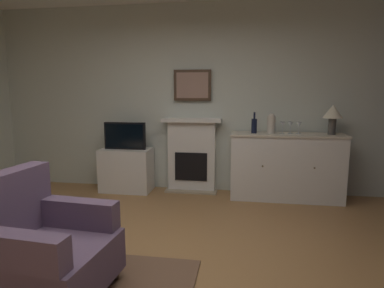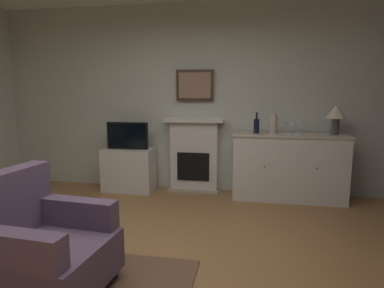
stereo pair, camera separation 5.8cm
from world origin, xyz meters
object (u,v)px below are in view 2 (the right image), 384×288
at_px(wine_glass_center, 293,125).
at_px(armchair, 41,246).
at_px(tv_set, 127,136).
at_px(framed_picture, 195,85).
at_px(table_lamp, 336,114).
at_px(sideboard_cabinet, 288,167).
at_px(wine_glass_right, 302,125).
at_px(fireplace_unit, 194,155).
at_px(tv_cabinet, 129,170).
at_px(vase_decorative, 274,124).
at_px(wine_glass_left, 285,125).
at_px(wine_bottle, 256,126).

xyz_separation_m(wine_glass_center, armchair, (-2.03, -2.59, -0.66)).
bearing_deg(wine_glass_center, tv_set, -179.85).
bearing_deg(framed_picture, table_lamp, -6.59).
relative_size(sideboard_cabinet, wine_glass_right, 9.31).
distance_m(fireplace_unit, tv_cabinet, 1.01).
bearing_deg(table_lamp, framed_picture, 173.41).
bearing_deg(vase_decorative, framed_picture, 166.41).
xyz_separation_m(sideboard_cabinet, wine_glass_right, (0.14, -0.00, 0.58)).
xyz_separation_m(tv_cabinet, tv_set, (-0.00, -0.02, 0.52)).
bearing_deg(framed_picture, wine_glass_left, -12.15).
relative_size(table_lamp, tv_cabinet, 0.53).
distance_m(fireplace_unit, armchair, 2.85).
height_order(framed_picture, armchair, framed_picture).
xyz_separation_m(fireplace_unit, tv_cabinet, (-0.98, -0.16, -0.23)).
bearing_deg(table_lamp, vase_decorative, -176.41).
bearing_deg(tv_set, sideboard_cabinet, 0.20).
bearing_deg(wine_glass_left, tv_cabinet, 178.28).
bearing_deg(sideboard_cabinet, vase_decorative, -167.52).
height_order(wine_glass_center, tv_cabinet, wine_glass_center).
height_order(framed_picture, vase_decorative, framed_picture).
height_order(fireplace_unit, armchair, fireplace_unit).
distance_m(table_lamp, vase_decorative, 0.81).
distance_m(tv_cabinet, armchair, 2.63).
bearing_deg(wine_glass_center, tv_cabinet, 179.59).
bearing_deg(table_lamp, wine_bottle, -178.72).
bearing_deg(tv_set, wine_glass_right, 0.09).
bearing_deg(wine_glass_right, armchair, -129.56).
bearing_deg(wine_glass_right, framed_picture, 171.38).
distance_m(sideboard_cabinet, vase_decorative, 0.64).
bearing_deg(wine_glass_left, armchair, -127.06).
bearing_deg(wine_glass_left, wine_glass_right, 12.32).
relative_size(table_lamp, wine_glass_left, 2.42).
relative_size(fireplace_unit, sideboard_cabinet, 0.72).
xyz_separation_m(fireplace_unit, wine_glass_left, (1.28, -0.23, 0.49)).
bearing_deg(wine_bottle, table_lamp, 1.28).
bearing_deg(table_lamp, tv_cabinet, 179.70).
xyz_separation_m(vase_decorative, tv_set, (-2.10, 0.04, -0.22)).
relative_size(sideboard_cabinet, table_lamp, 3.84).
relative_size(wine_glass_right, tv_set, 0.27).
height_order(table_lamp, wine_glass_center, table_lamp).
xyz_separation_m(table_lamp, wine_glass_right, (-0.43, -0.00, -0.16)).
height_order(wine_glass_left, tv_cabinet, wine_glass_left).
distance_m(wine_glass_left, tv_cabinet, 2.37).
relative_size(framed_picture, armchair, 0.60).
bearing_deg(wine_glass_right, table_lamp, 0.60).
distance_m(sideboard_cabinet, wine_bottle, 0.72).
bearing_deg(framed_picture, wine_bottle, -15.23).
xyz_separation_m(table_lamp, wine_glass_center, (-0.54, -0.00, -0.16)).
height_order(fireplace_unit, table_lamp, table_lamp).
height_order(vase_decorative, tv_set, vase_decorative).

